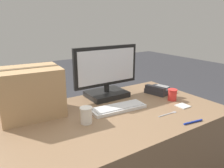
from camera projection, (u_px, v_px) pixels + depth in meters
The scene contains 10 objects.
office_desk at pixel (98, 164), 1.54m from camera, with size 1.80×0.90×0.72m.
monitor at pixel (107, 77), 1.78m from camera, with size 0.57×0.24×0.42m.
keyboard at pixel (118, 108), 1.56m from camera, with size 0.41×0.17×0.03m.
desk_phone at pixel (159, 90), 1.91m from camera, with size 0.23×0.23×0.07m.
paper_cup_left at pixel (86, 115), 1.34m from camera, with size 0.08×0.08×0.10m.
paper_cup_right at pixel (172, 95), 1.73m from camera, with size 0.07×0.07×0.09m.
spoon at pixel (170, 113), 1.49m from camera, with size 0.16×0.02×0.00m.
cardboard_box at pixel (30, 92), 1.43m from camera, with size 0.41×0.33×0.32m.
pen_marker at pixel (193, 122), 1.36m from camera, with size 0.15×0.03×0.01m.
sticky_note_pad at pixel (183, 106), 1.62m from camera, with size 0.09×0.09×0.01m.
Camera 1 is at (-0.64, -1.16, 1.34)m, focal length 35.00 mm.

